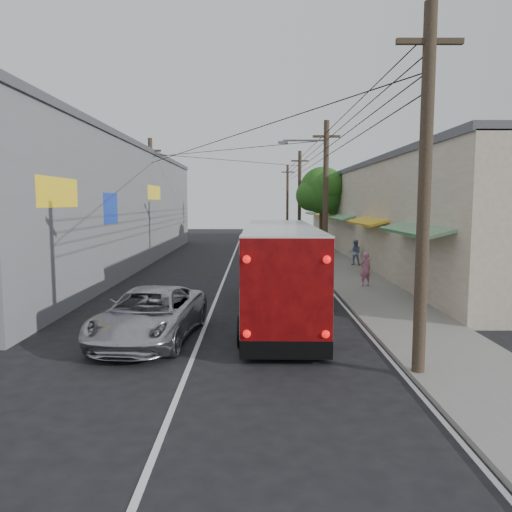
{
  "coord_description": "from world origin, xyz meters",
  "views": [
    {
      "loc": [
        1.55,
        -12.77,
        3.87
      ],
      "look_at": [
        1.61,
        7.99,
        1.63
      ],
      "focal_mm": 35.0,
      "sensor_mm": 36.0,
      "label": 1
    }
  ],
  "objects": [
    {
      "name": "ground",
      "position": [
        0.0,
        0.0,
        0.0
      ],
      "size": [
        120.0,
        120.0,
        0.0
      ],
      "primitive_type": "plane",
      "color": "black",
      "rests_on": "ground"
    },
    {
      "name": "parked_car_mid",
      "position": [
        4.6,
        20.0,
        0.82
      ],
      "size": [
        2.19,
        4.93,
        1.65
      ],
      "primitive_type": "imported",
      "rotation": [
        0.0,
        0.0,
        -0.05
      ],
      "color": "#28272C",
      "rests_on": "ground"
    },
    {
      "name": "pedestrian_far",
      "position": [
        7.6,
        17.06,
        0.88
      ],
      "size": [
        0.87,
        0.76,
        1.52
      ],
      "primitive_type": "imported",
      "rotation": [
        0.0,
        0.0,
        2.85
      ],
      "color": "#8293BD",
      "rests_on": "sidewalk"
    },
    {
      "name": "parked_suv",
      "position": [
        3.8,
        14.97,
        0.87
      ],
      "size": [
        2.98,
        6.18,
        1.74
      ],
      "primitive_type": "imported",
      "rotation": [
        0.0,
        0.0,
        -0.09
      ],
      "color": "gray",
      "rests_on": "ground"
    },
    {
      "name": "pedestrian_near",
      "position": [
        6.54,
        9.44,
        0.88
      ],
      "size": [
        0.65,
        0.53,
        1.52
      ],
      "primitive_type": "imported",
      "rotation": [
        0.0,
        0.0,
        3.48
      ],
      "color": "#C26686",
      "rests_on": "sidewalk"
    },
    {
      "name": "sidewalk",
      "position": [
        6.5,
        20.0,
        0.06
      ],
      "size": [
        3.0,
        80.0,
        0.12
      ],
      "primitive_type": "cube",
      "color": "slate",
      "rests_on": "ground"
    },
    {
      "name": "coach_bus",
      "position": [
        2.42,
        4.09,
        1.6
      ],
      "size": [
        2.67,
        10.77,
        3.09
      ],
      "rotation": [
        0.0,
        0.0,
        -0.02
      ],
      "color": "silver",
      "rests_on": "ground"
    },
    {
      "name": "parked_car_far",
      "position": [
        4.5,
        32.94,
        0.63
      ],
      "size": [
        1.83,
        3.99,
        1.27
      ],
      "primitive_type": "imported",
      "rotation": [
        0.0,
        0.0,
        -0.13
      ],
      "color": "black",
      "rests_on": "ground"
    },
    {
      "name": "building_left",
      "position": [
        -8.5,
        18.0,
        3.65
      ],
      "size": [
        7.2,
        36.0,
        7.25
      ],
      "color": "gray",
      "rests_on": "ground"
    },
    {
      "name": "street_tree",
      "position": [
        6.87,
        26.02,
        4.67
      ],
      "size": [
        4.4,
        4.0,
        6.6
      ],
      "color": "#3F2B19",
      "rests_on": "ground"
    },
    {
      "name": "jeepney",
      "position": [
        -1.4,
        1.0,
        0.72
      ],
      "size": [
        2.91,
        5.41,
        1.44
      ],
      "primitive_type": "imported",
      "rotation": [
        0.0,
        0.0,
        -0.1
      ],
      "color": "#B6B5BC",
      "rests_on": "ground"
    },
    {
      "name": "building_right",
      "position": [
        10.99,
        22.0,
        3.15
      ],
      "size": [
        7.09,
        40.0,
        6.25
      ],
      "color": "beige",
      "rests_on": "ground"
    },
    {
      "name": "utility_poles",
      "position": [
        3.13,
        20.33,
        4.13
      ],
      "size": [
        11.8,
        45.28,
        8.0
      ],
      "color": "#473828",
      "rests_on": "ground"
    }
  ]
}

